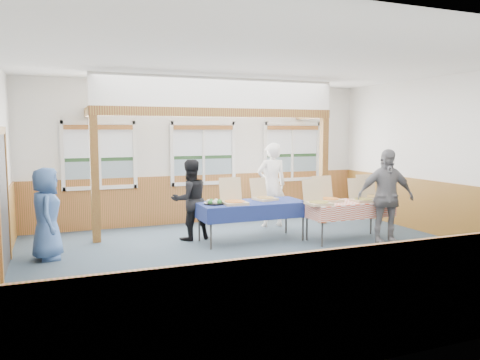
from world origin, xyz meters
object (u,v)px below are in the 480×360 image
Objects in this scene: table_left at (251,205)px; woman_white at (272,185)px; table_right at (349,205)px; woman_black at (190,200)px; person_grey at (385,197)px; man_blue at (46,214)px.

table_left is 1.46m from woman_white.
table_right is (1.77, -0.65, -0.01)m from table_left.
woman_white is at bearing -175.01° from woman_black.
person_grey is (0.43, -0.55, 0.20)m from table_right.
man_blue is 0.85× the size of person_grey.
man_blue is (-4.59, -1.04, -0.17)m from woman_white.
table_left is 1.47× the size of man_blue.
table_left and table_right have the same top height.
woman_white reaches higher than person_grey.
woman_white reaches higher than woman_black.
table_left is 1.20m from woman_black.
table_right is at bearing 146.17° from person_grey.
table_right is 1.13× the size of woman_black.
table_left is 1.27× the size of table_right.
person_grey is (2.19, -1.20, 0.19)m from table_left.
woman_white is at bearing 25.73° from table_left.
table_right is 0.72m from person_grey.
woman_black is (-1.06, 0.55, 0.08)m from table_left.
table_right is 0.95× the size of woman_white.
person_grey reaches higher than table_right.
woman_white is 4.71m from man_blue.
woman_black reaches higher than man_blue.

